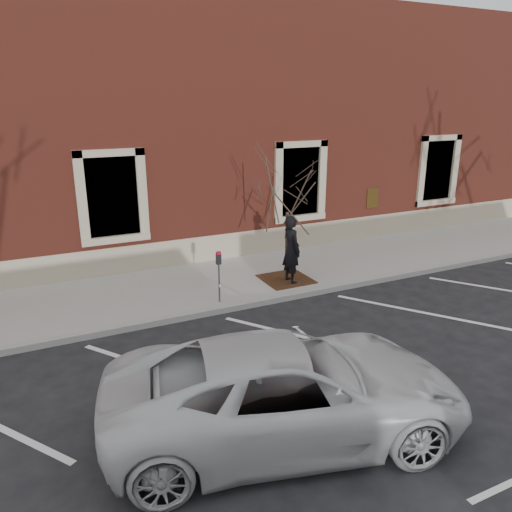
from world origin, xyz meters
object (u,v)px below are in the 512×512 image
man (291,250)px  white_truck (287,389)px  sapling (288,193)px  parking_meter (219,267)px

man → white_truck: 6.30m
sapling → parking_meter: bearing=-163.5°
parking_meter → sapling: bearing=5.9°
parking_meter → white_truck: white_truck is taller
parking_meter → white_truck: (-0.88, -4.99, -0.29)m
man → sapling: sapling is taller
parking_meter → sapling: sapling is taller
sapling → white_truck: size_ratio=0.63×
parking_meter → sapling: (2.27, 0.67, 1.54)m
man → parking_meter: 2.33m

